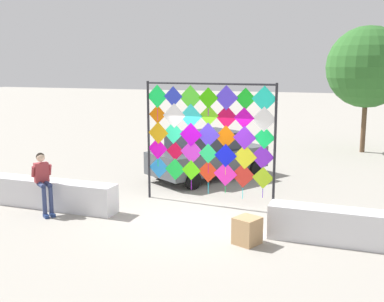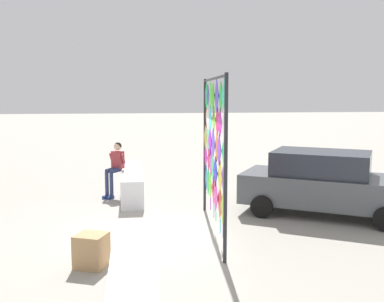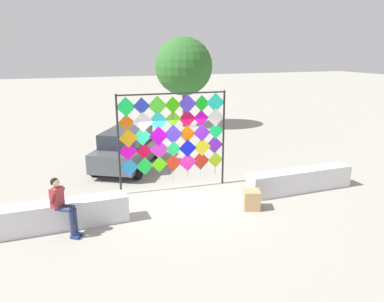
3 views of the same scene
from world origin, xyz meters
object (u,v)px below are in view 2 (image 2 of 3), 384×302
Objects in this scene: seated_vendor at (115,165)px; cardboard_box_large at (91,251)px; parked_car at (325,183)px; kite_display_rack at (213,142)px.

cardboard_box_large is at bearing -2.30° from seated_vendor.
seated_vendor is at bearing -117.18° from parked_car.
cardboard_box_large is at bearing -55.20° from kite_display_rack.
kite_display_rack is at bearing -71.11° from parked_car.
parked_car is 7.52× the size of cardboard_box_large.
seated_vendor is 6.06m from parked_car.
parked_car is at bearing 62.82° from seated_vendor.
seated_vendor reaches higher than cardboard_box_large.
cardboard_box_large is (2.81, -5.61, -0.53)m from parked_car.
parked_car reaches higher than cardboard_box_large.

